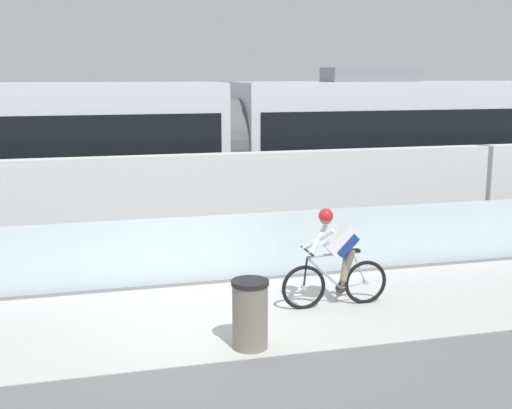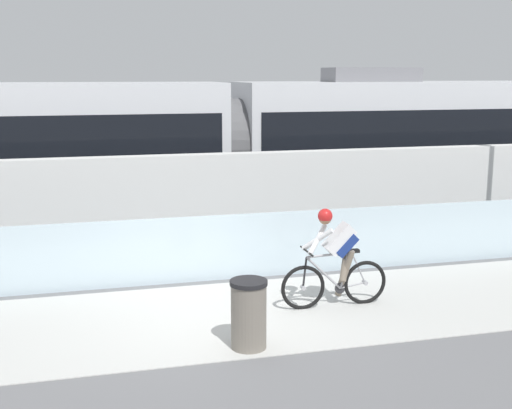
% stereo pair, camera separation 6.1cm
% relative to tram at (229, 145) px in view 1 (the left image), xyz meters
% --- Properties ---
extents(ground_plane, '(200.00, 200.00, 0.00)m').
position_rel_tram_xyz_m(ground_plane, '(-1.86, -6.85, -1.89)').
color(ground_plane, slate).
extents(bike_path_deck, '(32.00, 3.20, 0.01)m').
position_rel_tram_xyz_m(bike_path_deck, '(-1.86, -6.85, -1.89)').
color(bike_path_deck, beige).
rests_on(bike_path_deck, ground).
extents(glass_parapet, '(32.00, 0.05, 1.19)m').
position_rel_tram_xyz_m(glass_parapet, '(-1.86, -5.00, -1.30)').
color(glass_parapet, silver).
rests_on(glass_parapet, ground).
extents(concrete_barrier_wall, '(32.00, 0.36, 2.07)m').
position_rel_tram_xyz_m(concrete_barrier_wall, '(-1.86, -3.20, -0.86)').
color(concrete_barrier_wall, silver).
rests_on(concrete_barrier_wall, ground).
extents(tram_rail_near, '(32.00, 0.08, 0.01)m').
position_rel_tram_xyz_m(tram_rail_near, '(-1.86, -0.72, -1.89)').
color(tram_rail_near, '#595654').
rests_on(tram_rail_near, ground).
extents(tram_rail_far, '(32.00, 0.08, 0.01)m').
position_rel_tram_xyz_m(tram_rail_far, '(-1.86, 0.72, -1.89)').
color(tram_rail_far, '#595654').
rests_on(tram_rail_far, ground).
extents(tram, '(22.56, 2.54, 3.81)m').
position_rel_tram_xyz_m(tram, '(0.00, 0.00, 0.00)').
color(tram, silver).
rests_on(tram, ground).
extents(cyclist_on_bike, '(1.77, 0.58, 1.61)m').
position_rel_tram_xyz_m(cyclist_on_bike, '(0.21, -6.85, -1.11)').
color(cyclist_on_bike, black).
rests_on(cyclist_on_bike, ground).
extents(trash_bin, '(0.51, 0.51, 0.96)m').
position_rel_tram_xyz_m(trash_bin, '(-1.51, -8.10, -1.41)').
color(trash_bin, slate).
rests_on(trash_bin, ground).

